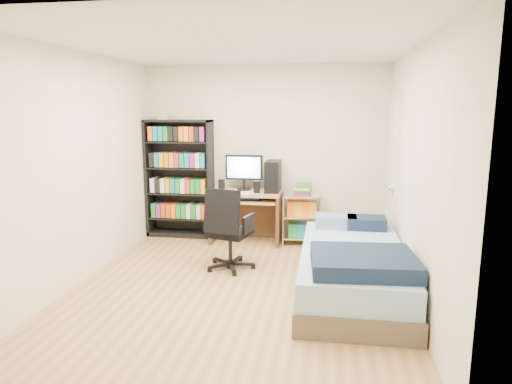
% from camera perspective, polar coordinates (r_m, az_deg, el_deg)
% --- Properties ---
extents(room, '(3.58, 4.08, 2.58)m').
position_cam_1_polar(room, '(4.69, -2.23, 2.51)').
color(room, tan).
rests_on(room, ground).
extents(media_shelf, '(0.97, 0.32, 1.80)m').
position_cam_1_polar(media_shelf, '(6.82, -9.50, 1.84)').
color(media_shelf, black).
rests_on(media_shelf, room).
extents(computer_desk, '(0.98, 0.57, 1.24)m').
position_cam_1_polar(computer_desk, '(6.47, -0.30, -0.44)').
color(computer_desk, tan).
rests_on(computer_desk, room).
extents(office_chair, '(0.72, 0.72, 0.99)m').
position_cam_1_polar(office_chair, '(5.45, -3.44, -6.43)').
color(office_chair, black).
rests_on(office_chair, room).
extents(wire_cart, '(0.56, 0.42, 0.86)m').
position_cam_1_polar(wire_cart, '(6.42, 5.74, -1.55)').
color(wire_cart, silver).
rests_on(wire_cart, room).
extents(bed, '(1.08, 2.16, 0.62)m').
position_cam_1_polar(bed, '(4.86, 12.03, -9.32)').
color(bed, brown).
rests_on(bed, room).
extents(door, '(0.12, 0.80, 2.00)m').
position_cam_1_polar(door, '(6.03, 16.68, 1.47)').
color(door, silver).
rests_on(door, room).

